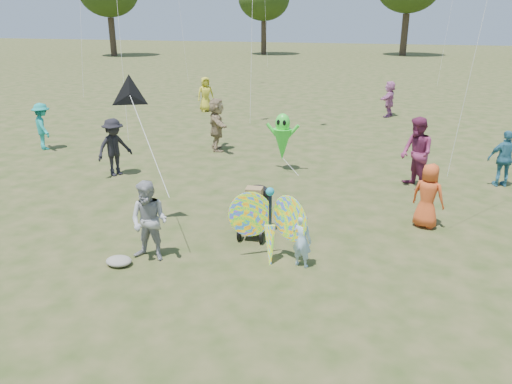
% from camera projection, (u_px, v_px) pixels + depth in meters
% --- Properties ---
extents(ground, '(160.00, 160.00, 0.00)m').
position_uv_depth(ground, '(243.00, 277.00, 9.00)').
color(ground, '#51592B').
rests_on(ground, ground).
extents(child_girl, '(0.43, 0.34, 1.04)m').
position_uv_depth(child_girl, '(302.00, 241.00, 9.23)').
color(child_girl, '#A4CDE8').
rests_on(child_girl, ground).
extents(adult_man, '(0.78, 0.62, 1.58)m').
position_uv_depth(adult_man, '(149.00, 221.00, 9.42)').
color(adult_man, '#999A9F').
rests_on(adult_man, ground).
extents(grey_bag, '(0.50, 0.41, 0.16)m').
position_uv_depth(grey_bag, '(119.00, 261.00, 9.41)').
color(grey_bag, gray).
rests_on(grey_bag, ground).
extents(crowd_a, '(0.83, 0.70, 1.45)m').
position_uv_depth(crowd_a, '(428.00, 196.00, 10.92)').
color(crowd_a, '#D14E21').
rests_on(crowd_a, ground).
extents(crowd_b, '(1.06, 1.26, 1.69)m').
position_uv_depth(crowd_b, '(114.00, 147.00, 14.46)').
color(crowd_b, black).
rests_on(crowd_b, ground).
extents(crowd_c, '(0.97, 0.57, 1.56)m').
position_uv_depth(crowd_c, '(505.00, 159.00, 13.54)').
color(crowd_c, teal).
rests_on(crowd_c, ground).
extents(crowd_d, '(1.23, 1.75, 1.82)m').
position_uv_depth(crowd_d, '(217.00, 124.00, 17.16)').
color(crowd_d, '#9B835F').
rests_on(crowd_d, ground).
extents(crowd_e, '(1.10, 1.18, 1.94)m').
position_uv_depth(crowd_e, '(416.00, 153.00, 13.32)').
color(crowd_e, '#7C2951').
rests_on(crowd_e, ground).
extents(crowd_g, '(0.97, 0.91, 1.66)m').
position_uv_depth(crowd_g, '(206.00, 94.00, 24.21)').
color(crowd_g, gold).
rests_on(crowd_g, ground).
extents(crowd_i, '(1.19, 1.13, 1.62)m').
position_uv_depth(crowd_i, '(43.00, 126.00, 17.31)').
color(crowd_i, teal).
rests_on(crowd_i, ground).
extents(crowd_j, '(0.79, 1.58, 1.63)m').
position_uv_depth(crowd_j, '(389.00, 99.00, 22.98)').
color(crowd_j, '#C470AD').
rests_on(crowd_j, ground).
extents(jogging_stroller, '(0.56, 1.08, 1.09)m').
position_uv_depth(jogging_stroller, '(256.00, 208.00, 10.56)').
color(jogging_stroller, black).
rests_on(jogging_stroller, ground).
extents(butterfly_kite, '(1.74, 0.75, 1.67)m').
position_uv_depth(butterfly_kite, '(270.00, 226.00, 9.38)').
color(butterfly_kite, '#E22344').
rests_on(butterfly_kite, ground).
extents(delta_kite_rig, '(1.84, 1.58, 2.07)m').
position_uv_depth(delta_kite_rig, '(130.00, 95.00, 10.18)').
color(delta_kite_rig, black).
rests_on(delta_kite_rig, ground).
extents(alien_kite, '(1.12, 0.69, 1.74)m').
position_uv_depth(alien_kite, '(282.00, 139.00, 14.89)').
color(alien_kite, '#37E936').
rests_on(alien_kite, ground).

